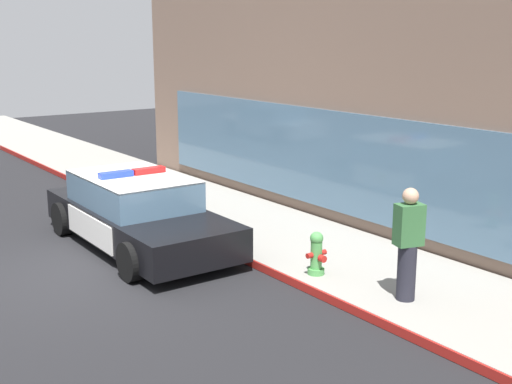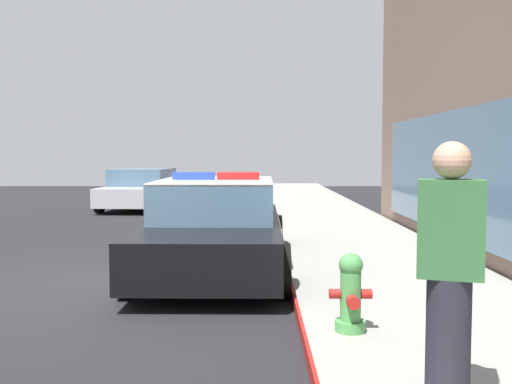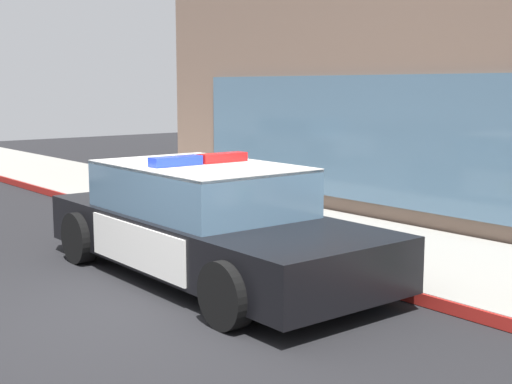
% 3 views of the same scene
% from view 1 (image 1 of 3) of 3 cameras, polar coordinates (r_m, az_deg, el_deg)
% --- Properties ---
extents(ground, '(48.00, 48.00, 0.00)m').
position_cam_1_polar(ground, '(11.88, -14.27, -6.93)').
color(ground, black).
extents(sidewalk, '(48.00, 2.82, 0.15)m').
position_cam_1_polar(sidewalk, '(13.71, 1.32, -3.48)').
color(sidewalk, gray).
rests_on(sidewalk, ground).
extents(curb_red_paint, '(28.80, 0.04, 0.14)m').
position_cam_1_polar(curb_red_paint, '(12.93, -3.74, -4.53)').
color(curb_red_paint, maroon).
rests_on(curb_red_paint, ground).
extents(police_cruiser, '(5.01, 2.17, 1.49)m').
position_cam_1_polar(police_cruiser, '(13.12, -10.09, -1.69)').
color(police_cruiser, black).
rests_on(police_cruiser, ground).
extents(fire_hydrant, '(0.34, 0.39, 0.73)m').
position_cam_1_polar(fire_hydrant, '(11.08, 5.18, -5.27)').
color(fire_hydrant, '#4C994C').
rests_on(fire_hydrant, sidewalk).
extents(pedestrian_on_sidewalk, '(0.36, 0.46, 1.71)m').
position_cam_1_polar(pedestrian_on_sidewalk, '(10.09, 12.83, -4.36)').
color(pedestrian_on_sidewalk, '#23232D').
rests_on(pedestrian_on_sidewalk, sidewalk).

